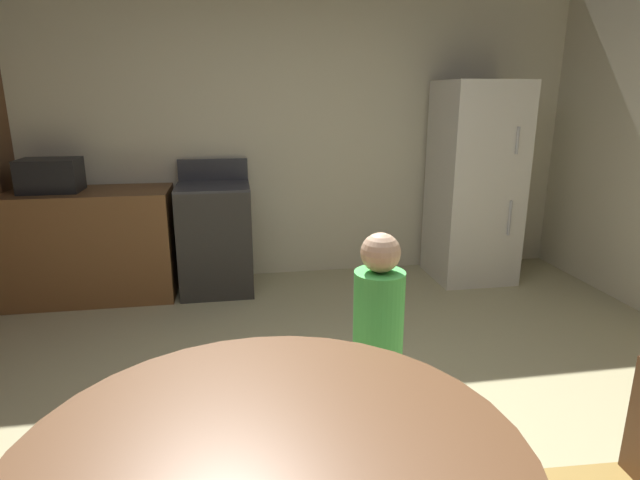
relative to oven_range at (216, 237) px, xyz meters
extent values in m
plane|color=tan|center=(0.54, -2.41, -0.47)|extent=(14.00, 14.00, 0.00)
cube|color=beige|center=(0.54, 0.40, 0.88)|extent=(5.79, 0.12, 2.70)
cube|color=brown|center=(-1.20, 0.00, -0.02)|extent=(1.70, 0.60, 0.90)
cube|color=#2D2B28|center=(0.00, 0.00, -0.02)|extent=(0.60, 0.60, 0.90)
cube|color=#38383D|center=(0.00, 0.00, 0.44)|extent=(0.60, 0.60, 0.02)
cube|color=#38383D|center=(0.00, 0.28, 0.54)|extent=(0.60, 0.04, 0.18)
cube|color=silver|center=(2.29, -0.05, 0.41)|extent=(0.68, 0.66, 1.76)
cylinder|color=#B2B2B7|center=(2.47, -0.39, 0.81)|extent=(0.02, 0.02, 0.22)
cylinder|color=#B2B2B7|center=(2.47, -0.39, 0.16)|extent=(0.02, 0.02, 0.30)
cube|color=black|center=(-1.24, 0.00, 0.56)|extent=(0.44, 0.32, 0.26)
cylinder|color=brown|center=(0.23, -3.23, 0.27)|extent=(1.36, 1.36, 0.04)
cylinder|color=#665B51|center=(0.76, -2.35, -0.22)|extent=(0.17, 0.17, 0.50)
cylinder|color=#4CC656|center=(0.76, -2.35, 0.24)|extent=(0.30, 0.30, 0.42)
sphere|color=#D6A884|center=(0.76, -2.35, 0.54)|extent=(0.17, 0.17, 0.17)
camera|label=1|loc=(0.17, -4.35, 1.18)|focal=29.12mm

